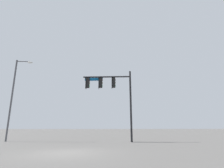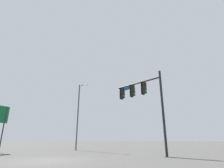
# 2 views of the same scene
# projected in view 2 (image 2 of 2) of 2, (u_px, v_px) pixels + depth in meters

# --- Properties ---
(ground_plane) EXTENTS (400.00, 400.00, 0.00)m
(ground_plane) POSITION_uv_depth(u_px,v_px,m) (47.00, 160.00, 11.47)
(ground_plane) COLOR #514F4C
(signal_pole_near) EXTENTS (5.20, 1.16, 7.41)m
(signal_pole_near) POSITION_uv_depth(u_px,v_px,m) (142.00, 95.00, 17.09)
(signal_pole_near) COLOR black
(signal_pole_near) RESTS_ON ground_plane
(street_lamp) EXTENTS (1.86, 0.32, 8.91)m
(street_lamp) POSITION_uv_depth(u_px,v_px,m) (79.00, 111.00, 24.08)
(street_lamp) COLOR #4C4C51
(street_lamp) RESTS_ON ground_plane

